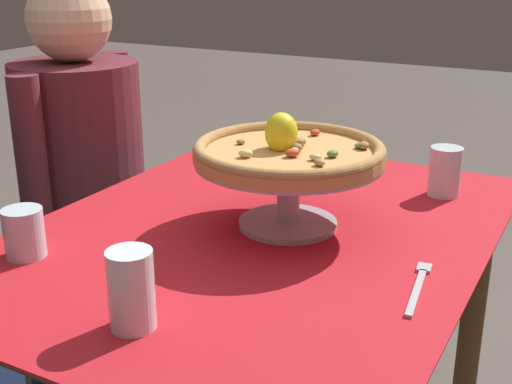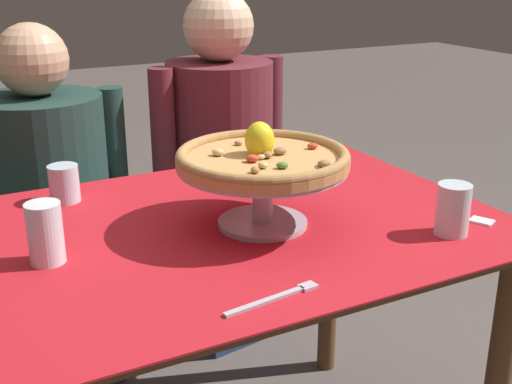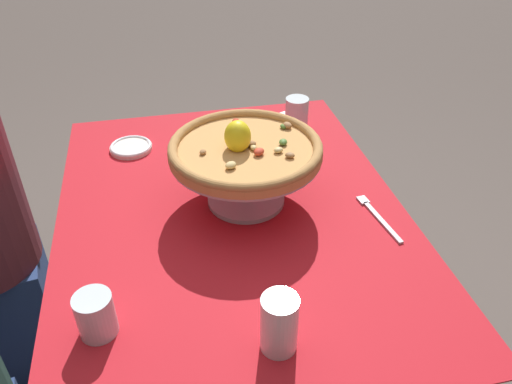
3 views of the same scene
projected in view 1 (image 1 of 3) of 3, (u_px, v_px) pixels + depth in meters
The scene contains 10 objects.
dining_table at pixel (260, 282), 1.40m from camera, with size 1.16×0.87×0.76m.
pizza_stand at pixel (288, 183), 1.34m from camera, with size 0.37×0.37×0.14m.
pizza at pixel (289, 150), 1.32m from camera, with size 0.38×0.38×0.09m.
water_glass_back_left at pixel (24, 236), 1.22m from camera, with size 0.07×0.07×0.09m.
water_glass_front_right at pixel (445, 174), 1.53m from camera, with size 0.07×0.07×0.11m.
water_glass_side_left at pixel (132, 295), 0.98m from camera, with size 0.07×0.07×0.12m.
side_plate at pixel (243, 161), 1.77m from camera, with size 0.13×0.13×0.02m.
dinner_fork at pixel (419, 285), 1.12m from camera, with size 0.20×0.04×0.01m.
sugar_packet at pixel (447, 179), 1.64m from camera, with size 0.05×0.04×0.01m, color white.
diner_right at pixel (85, 196), 1.99m from camera, with size 0.51×0.40×1.23m.
Camera 1 is at (-1.11, -0.59, 1.28)m, focal length 47.49 mm.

